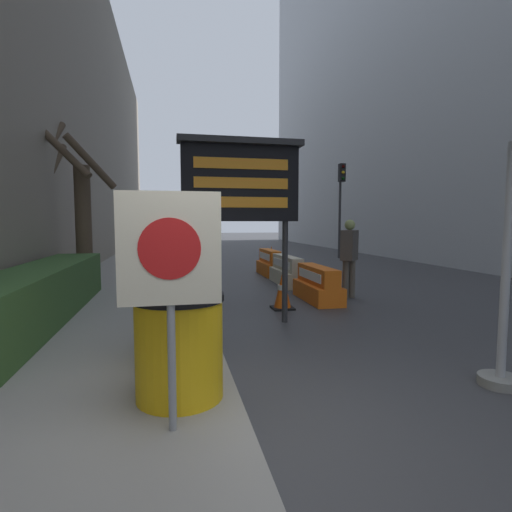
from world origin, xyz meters
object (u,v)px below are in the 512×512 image
(barrel_drum_middle, at_px, (175,319))
(jersey_barrier_orange_near, at_px, (270,264))
(traffic_cone_mid, at_px, (283,290))
(traffic_cone_far, at_px, (271,255))
(pedestrian_worker, at_px, (349,252))
(warning_sign, at_px, (170,264))
(message_board, at_px, (241,184))
(jersey_barrier_cream, at_px, (287,272))
(traffic_light_far_side, at_px, (341,191))
(jersey_barrier_orange_far, at_px, (318,286))
(traffic_light_near_curb, at_px, (205,187))
(barrel_drum_foreground, at_px, (179,346))
(traffic_cone_near, at_px, (322,281))

(barrel_drum_middle, relative_size, jersey_barrier_orange_near, 0.57)
(jersey_barrier_orange_near, distance_m, traffic_cone_mid, 5.13)
(traffic_cone_far, height_order, pedestrian_worker, pedestrian_worker)
(warning_sign, distance_m, traffic_cone_mid, 5.24)
(traffic_cone_far, xyz_separation_m, pedestrian_worker, (-0.02, -7.30, 0.68))
(message_board, bearing_deg, traffic_cone_far, 72.64)
(jersey_barrier_cream, relative_size, traffic_light_far_side, 0.44)
(jersey_barrier_orange_near, bearing_deg, traffic_cone_far, 74.75)
(jersey_barrier_cream, relative_size, traffic_cone_mid, 2.58)
(warning_sign, relative_size, jersey_barrier_orange_near, 1.09)
(traffic_cone_mid, bearing_deg, message_board, -134.94)
(message_board, bearing_deg, warning_sign, -107.70)
(traffic_cone_far, bearing_deg, message_board, -107.36)
(jersey_barrier_orange_far, bearing_deg, jersey_barrier_cream, 90.00)
(jersey_barrier_cream, bearing_deg, barrel_drum_middle, -117.34)
(jersey_barrier_orange_near, bearing_deg, traffic_cone_mid, -101.16)
(message_board, height_order, jersey_barrier_orange_far, message_board)
(traffic_light_near_curb, bearing_deg, traffic_cone_far, -9.23)
(jersey_barrier_orange_far, relative_size, jersey_barrier_orange_near, 1.04)
(barrel_drum_middle, height_order, pedestrian_worker, pedestrian_worker)
(barrel_drum_middle, relative_size, traffic_cone_far, 1.23)
(barrel_drum_middle, relative_size, jersey_barrier_cream, 0.48)
(warning_sign, relative_size, traffic_cone_mid, 2.35)
(barrel_drum_foreground, bearing_deg, traffic_cone_mid, 62.50)
(traffic_light_near_curb, bearing_deg, message_board, -91.33)
(traffic_cone_near, distance_m, traffic_light_far_side, 10.56)
(message_board, relative_size, traffic_cone_far, 4.05)
(message_board, bearing_deg, pedestrian_worker, 33.18)
(traffic_light_near_curb, xyz_separation_m, pedestrian_worker, (2.62, -7.73, -2.08))
(barrel_drum_foreground, bearing_deg, barrel_drum_middle, 91.64)
(warning_sign, bearing_deg, pedestrian_worker, 53.88)
(traffic_cone_mid, bearing_deg, traffic_light_far_side, 60.58)
(jersey_barrier_cream, xyz_separation_m, jersey_barrier_orange_near, (-0.00, 2.00, 0.02))
(warning_sign, distance_m, traffic_light_near_curb, 13.38)
(barrel_drum_middle, relative_size, traffic_light_far_side, 0.21)
(barrel_drum_foreground, height_order, pedestrian_worker, pedestrian_worker)
(barrel_drum_middle, relative_size, jersey_barrier_orange_far, 0.55)
(jersey_barrier_orange_near, xyz_separation_m, traffic_light_near_curb, (-1.79, 3.53, 2.77))
(jersey_barrier_cream, xyz_separation_m, traffic_cone_near, (0.30, -1.87, 0.00))
(message_board, relative_size, pedestrian_worker, 1.73)
(barrel_drum_middle, bearing_deg, jersey_barrier_orange_near, 68.76)
(traffic_cone_mid, bearing_deg, traffic_light_near_curb, 95.35)
(warning_sign, xyz_separation_m, traffic_cone_near, (3.47, 5.80, -1.08))
(message_board, distance_m, traffic_light_near_curb, 9.62)
(pedestrian_worker, bearing_deg, jersey_barrier_cream, 62.81)
(traffic_cone_near, distance_m, pedestrian_worker, 0.94)
(jersey_barrier_orange_far, relative_size, jersey_barrier_cream, 0.87)
(message_board, height_order, traffic_cone_near, message_board)
(traffic_cone_far, xyz_separation_m, traffic_light_far_side, (3.95, 2.13, 2.84))
(barrel_drum_middle, relative_size, traffic_cone_near, 1.30)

